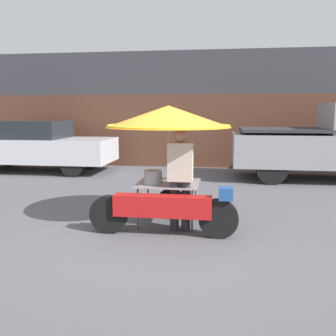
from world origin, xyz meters
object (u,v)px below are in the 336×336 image
(vendor_person, at_px, (180,174))
(parked_car, at_px, (35,145))
(pickup_truck, at_px, (330,143))
(vendor_motorcycle_cart, at_px, (168,131))

(vendor_person, xyz_separation_m, parked_car, (-5.08, 5.17, -0.08))
(parked_car, distance_m, pickup_truck, 8.58)
(vendor_person, relative_size, pickup_truck, 0.33)
(parked_car, height_order, pickup_truck, pickup_truck)
(vendor_person, relative_size, parked_car, 0.34)
(vendor_person, bearing_deg, pickup_truck, 54.47)
(vendor_person, bearing_deg, parked_car, 134.52)
(vendor_motorcycle_cart, distance_m, parked_car, 6.92)
(vendor_motorcycle_cart, relative_size, vendor_person, 1.41)
(vendor_person, distance_m, parked_car, 7.25)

